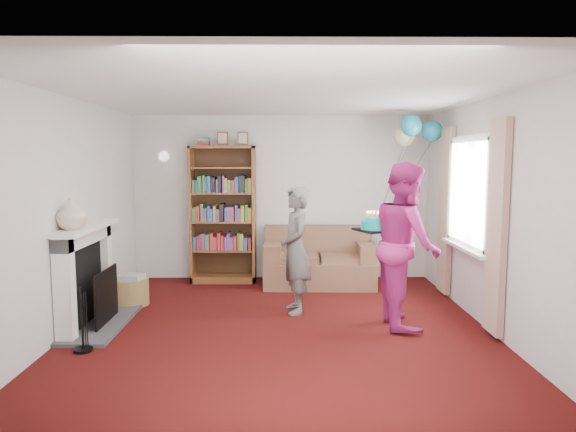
{
  "coord_description": "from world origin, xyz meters",
  "views": [
    {
      "loc": [
        0.02,
        -5.36,
        1.85
      ],
      "look_at": [
        0.09,
        0.6,
        1.18
      ],
      "focal_mm": 32.0,
      "sensor_mm": 36.0,
      "label": 1
    }
  ],
  "objects_px": {
    "person_magenta": "(406,244)",
    "birthday_cake": "(376,225)",
    "bookcase": "(223,216)",
    "person_striped": "(296,250)",
    "sofa": "(319,263)"
  },
  "relations": [
    {
      "from": "person_magenta",
      "to": "birthday_cake",
      "type": "xyz_separation_m",
      "value": [
        -0.3,
        0.21,
        0.19
      ]
    },
    {
      "from": "bookcase",
      "to": "person_magenta",
      "type": "distance_m",
      "value": 3.08
    },
    {
      "from": "bookcase",
      "to": "birthday_cake",
      "type": "distance_m",
      "value": 2.71
    },
    {
      "from": "person_striped",
      "to": "birthday_cake",
      "type": "xyz_separation_m",
      "value": [
        0.91,
        -0.26,
        0.33
      ]
    },
    {
      "from": "bookcase",
      "to": "person_magenta",
      "type": "relative_size",
      "value": 1.23
    },
    {
      "from": "bookcase",
      "to": "birthday_cake",
      "type": "bearing_deg",
      "value": -44.01
    },
    {
      "from": "birthday_cake",
      "to": "person_magenta",
      "type": "bearing_deg",
      "value": -35.65
    },
    {
      "from": "sofa",
      "to": "birthday_cake",
      "type": "relative_size",
      "value": 3.95
    },
    {
      "from": "bookcase",
      "to": "birthday_cake",
      "type": "height_order",
      "value": "bookcase"
    },
    {
      "from": "person_magenta",
      "to": "birthday_cake",
      "type": "bearing_deg",
      "value": 53.59
    },
    {
      "from": "bookcase",
      "to": "person_striped",
      "type": "relative_size",
      "value": 1.48
    },
    {
      "from": "bookcase",
      "to": "sofa",
      "type": "distance_m",
      "value": 1.59
    },
    {
      "from": "bookcase",
      "to": "person_magenta",
      "type": "xyz_separation_m",
      "value": [
        2.25,
        -2.1,
        -0.08
      ]
    },
    {
      "from": "birthday_cake",
      "to": "bookcase",
      "type": "bearing_deg",
      "value": 135.99
    },
    {
      "from": "sofa",
      "to": "birthday_cake",
      "type": "distance_m",
      "value": 1.89
    }
  ]
}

